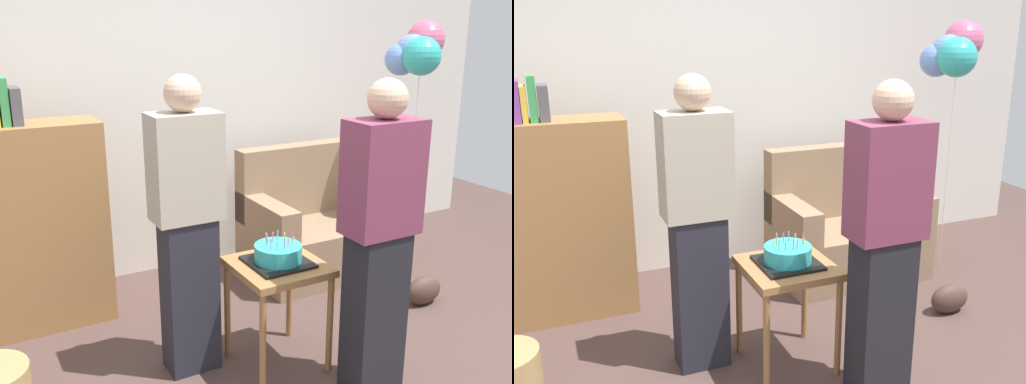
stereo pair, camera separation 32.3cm
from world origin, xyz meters
The scene contains 9 objects.
wall_back centered at (0.00, 2.05, 1.35)m, with size 6.00×0.10×2.70m, color silver.
couch centered at (0.89, 1.42, 0.34)m, with size 1.10×0.70×0.96m.
bookshelf centered at (-1.11, 1.53, 0.68)m, with size 0.80×0.36×1.57m.
side_table centered at (-0.04, 0.43, 0.52)m, with size 0.48×0.48×0.61m.
birthday_cake centered at (-0.04, 0.43, 0.66)m, with size 0.32×0.32×0.17m.
person_blowing_candles centered at (-0.48, 0.62, 0.83)m, with size 0.36×0.22×1.63m.
person_holding_cake centered at (0.27, -0.02, 0.83)m, with size 0.36×0.22×1.63m.
handbag centered at (1.21, 0.55, 0.10)m, with size 0.28×0.14×0.20m, color #473328.
balloon_bunch centered at (1.61, 1.22, 1.67)m, with size 0.46×0.43×1.89m.
Camera 2 is at (-1.23, -2.19, 1.87)m, focal length 40.16 mm.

